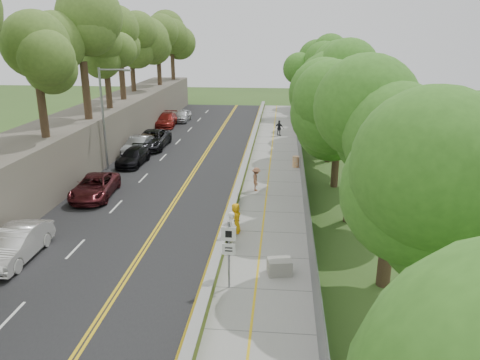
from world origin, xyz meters
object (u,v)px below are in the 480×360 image
at_px(car_1, 16,244).
at_px(car_2, 95,187).
at_px(construction_barrel, 296,162).
at_px(person_far, 279,128).
at_px(signpost, 229,248).
at_px(concrete_block, 279,267).
at_px(streetlight, 106,112).
at_px(painter_0, 236,218).

relative_size(car_1, car_2, 0.92).
xyz_separation_m(construction_barrel, person_far, (-1.50, 11.61, 0.37)).
relative_size(signpost, concrete_block, 2.90).
bearing_deg(streetlight, car_2, -78.52).
height_order(concrete_block, car_1, car_1).
distance_m(streetlight, person_far, 19.37).
bearing_deg(person_far, streetlight, 66.86).
bearing_deg(person_far, car_1, 88.09).
height_order(streetlight, person_far, streetlight).
bearing_deg(person_far, construction_barrel, 118.49).
bearing_deg(car_2, concrete_block, -41.81).
bearing_deg(signpost, concrete_block, 33.70).
height_order(streetlight, concrete_block, streetlight).
height_order(construction_barrel, car_1, car_1).
height_order(concrete_block, car_2, car_2).
xyz_separation_m(signpost, concrete_block, (2.15, 1.43, -1.56)).
bearing_deg(person_far, signpost, 107.86).
distance_m(signpost, car_1, 10.74).
bearing_deg(streetlight, signpost, -55.92).
bearing_deg(signpost, car_1, 170.80).
relative_size(streetlight, concrete_block, 7.49).
relative_size(streetlight, painter_0, 4.70).
bearing_deg(car_1, car_2, 86.90).
distance_m(signpost, car_2, 14.81).
height_order(concrete_block, painter_0, painter_0).
relative_size(construction_barrel, car_1, 0.19).
bearing_deg(concrete_block, streetlight, 131.25).
xyz_separation_m(streetlight, painter_0, (11.21, -11.24, -3.74)).
xyz_separation_m(streetlight, car_2, (1.29, -6.36, -3.88)).
bearing_deg(streetlight, car_1, -86.39).
xyz_separation_m(streetlight, construction_barrel, (14.76, 2.00, -4.14)).
bearing_deg(car_1, painter_0, 20.64).
bearing_deg(concrete_block, car_1, 178.77).
distance_m(streetlight, signpost, 20.72).
xyz_separation_m(signpost, construction_barrel, (3.25, 19.02, -1.46)).
distance_m(streetlight, concrete_block, 21.15).
bearing_deg(car_2, streetlight, 96.38).
relative_size(car_1, painter_0, 2.80).
relative_size(car_2, person_far, 3.16).
bearing_deg(car_2, construction_barrel, 26.72).
bearing_deg(painter_0, construction_barrel, -9.96).
bearing_deg(painter_0, car_2, 68.86).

